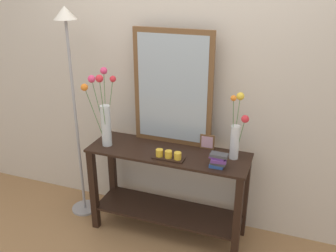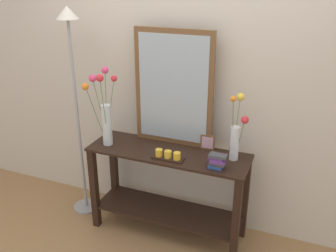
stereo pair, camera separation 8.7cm
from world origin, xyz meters
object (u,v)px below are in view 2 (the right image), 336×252
console_table (168,184)px  book_stack (217,161)px  tall_vase_left (105,112)px  floor_lamp (74,81)px  vase_right (236,134)px  picture_frame_small (208,142)px  candle_tray (168,156)px  mirror_leaning (173,89)px

console_table → book_stack: 0.57m
tall_vase_left → floor_lamp: 0.39m
vase_right → book_stack: size_ratio=3.87×
vase_right → floor_lamp: 1.39m
picture_frame_small → floor_lamp: bearing=-172.9°
console_table → book_stack: (0.43, -0.11, 0.36)m
candle_tray → tall_vase_left: bearing=174.9°
console_table → candle_tray: (0.05, -0.12, 0.33)m
picture_frame_small → floor_lamp: floor_lamp is taller
candle_tray → vase_right: bearing=21.9°
vase_right → candle_tray: bearing=-158.1°
console_table → picture_frame_small: size_ratio=10.75×
vase_right → book_stack: bearing=-115.1°
tall_vase_left → vase_right: bearing=7.6°
console_table → picture_frame_small: bearing=29.8°
mirror_leaning → candle_tray: size_ratio=3.83×
console_table → book_stack: bearing=-14.7°
console_table → tall_vase_left: (-0.52, -0.06, 0.58)m
mirror_leaning → console_table: bearing=-81.7°
vase_right → picture_frame_small: bearing=160.4°
candle_tray → floor_lamp: 1.01m
mirror_leaning → candle_tray: (0.07, -0.29, -0.44)m
mirror_leaning → picture_frame_small: (0.30, -0.02, -0.41)m
mirror_leaning → candle_tray: bearing=-76.2°
mirror_leaning → floor_lamp: 0.84m
candle_tray → book_stack: bearing=0.4°
candle_tray → console_table: bearing=111.8°
candle_tray → floor_lamp: floor_lamp is taller
vase_right → console_table: bearing=-171.9°
console_table → picture_frame_small: picture_frame_small is taller
candle_tray → book_stack: size_ratio=1.84×
mirror_leaning → book_stack: (0.46, -0.29, -0.41)m
tall_vase_left → picture_frame_small: (0.80, 0.22, -0.22)m
vase_right → picture_frame_small: vase_right is taller
console_table → floor_lamp: (-0.85, 0.02, 0.78)m
tall_vase_left → candle_tray: size_ratio=2.61×
vase_right → candle_tray: 0.54m
book_stack → tall_vase_left: bearing=177.1°
vase_right → candle_tray: (-0.47, -0.19, -0.18)m
book_stack → picture_frame_small: bearing=119.2°
picture_frame_small → floor_lamp: 1.21m
mirror_leaning → vase_right: size_ratio=1.82×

